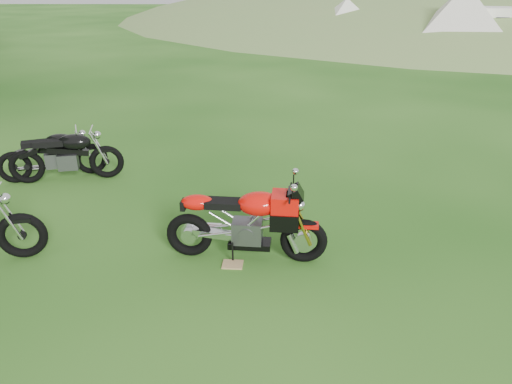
# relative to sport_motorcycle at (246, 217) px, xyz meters

# --- Properties ---
(ground) EXTENTS (120.00, 120.00, 0.00)m
(ground) POSITION_rel_sport_motorcycle_xyz_m (0.08, -0.38, -0.62)
(ground) COLOR #174B10
(ground) RESTS_ON ground
(sport_motorcycle) EXTENTS (2.11, 0.69, 1.24)m
(sport_motorcycle) POSITION_rel_sport_motorcycle_xyz_m (0.00, 0.00, 0.00)
(sport_motorcycle) COLOR red
(sport_motorcycle) RESTS_ON ground
(plywood_board) EXTENTS (0.29, 0.24, 0.02)m
(plywood_board) POSITION_rel_sport_motorcycle_xyz_m (-0.17, -0.19, -0.61)
(plywood_board) COLOR tan
(plywood_board) RESTS_ON ground
(vintage_moto_c) EXTENTS (2.03, 0.86, 1.04)m
(vintage_moto_c) POSITION_rel_sport_motorcycle_xyz_m (-3.43, 2.71, -0.10)
(vintage_moto_c) COLOR black
(vintage_moto_c) RESTS_ON ground
(vintage_moto_d) EXTENTS (1.92, 1.09, 1.00)m
(vintage_moto_d) POSITION_rel_sport_motorcycle_xyz_m (-3.72, 2.82, -0.12)
(vintage_moto_d) COLOR black
(vintage_moto_d) RESTS_ON ground
(tent_mid) EXTENTS (3.25, 3.25, 2.45)m
(tent_mid) POSITION_rel_sport_motorcycle_xyz_m (4.55, 22.70, 0.61)
(tent_mid) COLOR white
(tent_mid) RESTS_ON ground
(tent_right) EXTENTS (4.14, 4.14, 2.93)m
(tent_right) POSITION_rel_sport_motorcycle_xyz_m (9.37, 18.87, 0.84)
(tent_right) COLOR white
(tent_right) RESTS_ON ground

